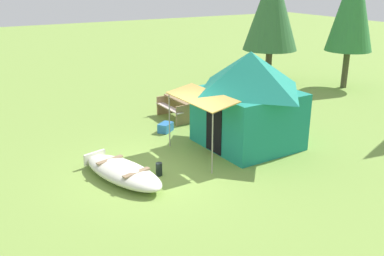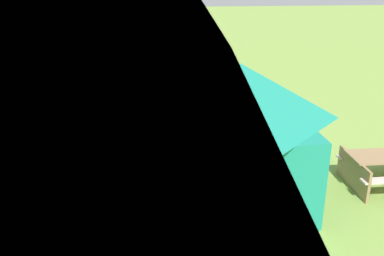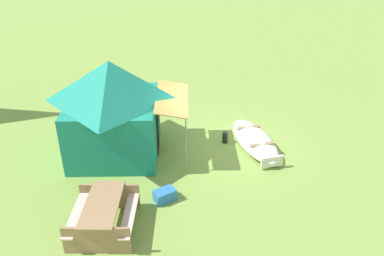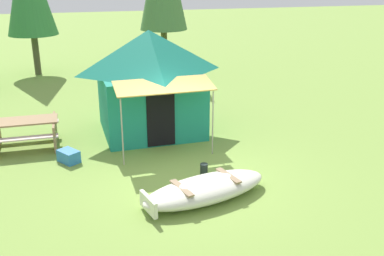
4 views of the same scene
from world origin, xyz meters
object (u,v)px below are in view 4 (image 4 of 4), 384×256
canvas_cabin_tent (150,80)px  picnic_table (25,130)px  beached_rowboat (205,189)px  fuel_can (204,171)px  cooler_box (69,156)px

canvas_cabin_tent → picnic_table: (-3.48, -0.38, -1.06)m
beached_rowboat → fuel_can: 0.97m
canvas_cabin_tent → cooler_box: bearing=-144.5°
canvas_cabin_tent → fuel_can: (0.66, -3.40, -1.36)m
cooler_box → fuel_can: 3.47m
canvas_cabin_tent → beached_rowboat: bearing=-84.5°
canvas_cabin_tent → fuel_can: canvas_cabin_tent is taller
canvas_cabin_tent → cooler_box: canvas_cabin_tent is taller
picnic_table → beached_rowboat: bearing=-45.5°
beached_rowboat → cooler_box: (-2.79, 2.64, -0.07)m
cooler_box → fuel_can: (3.03, -1.71, 0.03)m
cooler_box → fuel_can: bearing=-29.4°
canvas_cabin_tent → picnic_table: size_ratio=2.14×
beached_rowboat → cooler_box: bearing=136.5°
beached_rowboat → canvas_cabin_tent: 4.55m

